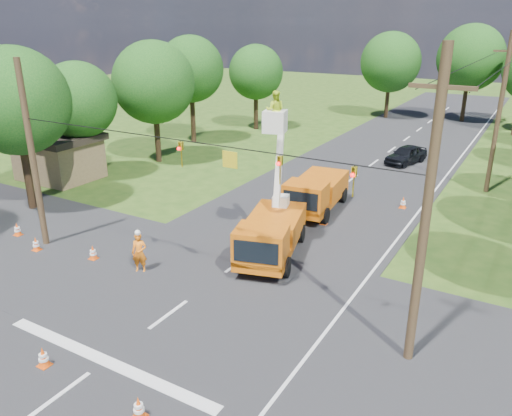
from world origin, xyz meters
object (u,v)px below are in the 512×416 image
Objects in this scene: pole_right_mid at (499,113)px; tree_left_f at (256,72)px; bucket_truck at (271,225)px; traffic_cone_6 at (17,229)px; traffic_cone_7 at (403,203)px; traffic_cone_1 at (139,408)px; shed at (59,156)px; pole_right_near at (426,215)px; tree_left_b at (15,101)px; tree_far_b at (471,58)px; ground_worker at (139,253)px; traffic_cone_0 at (43,357)px; traffic_cone_3 at (324,219)px; traffic_cone_5 at (36,244)px; tree_left_e at (191,69)px; traffic_cone_4 at (93,252)px; tree_far_a at (391,62)px; tree_left_d at (154,83)px; second_truck at (316,192)px; pole_left at (32,157)px; traffic_cone_2 at (283,243)px; tree_left_c at (78,101)px; distant_car at (406,155)px.

pole_right_mid is 1.19× the size of tree_left_f.
pole_right_mid reaches higher than bucket_truck.
traffic_cone_7 is at bearing 41.05° from traffic_cone_6.
traffic_cone_1 is 25.27m from shed.
traffic_cone_7 is 0.07× the size of pole_right_near.
tree_far_b reaches higher than tree_left_b.
ground_worker is 6.78m from traffic_cone_0.
traffic_cone_3 and traffic_cone_5 have the same top height.
tree_left_e is at bearing 175.48° from pole_right_mid.
traffic_cone_0 is 7.77m from traffic_cone_4.
traffic_cone_3 is 1.00× the size of traffic_cone_6.
traffic_cone_5 is at bearing -95.50° from tree_far_a.
pole_right_near is at bearing -83.03° from tree_far_b.
pole_right_mid reaches higher than tree_left_d.
tree_left_f is (-15.76, 25.63, 4.06)m from bucket_truck.
traffic_cone_3 is (1.24, -1.67, -0.83)m from second_truck.
pole_left is at bearing 110.36° from traffic_cone_5.
second_truck is 5.77m from traffic_cone_2.
ground_worker is at bearing -120.87° from pole_right_mid.
tree_left_b reaches higher than tree_left_d.
tree_left_e is 24.09m from tree_far_a.
pole_right_mid is 1.24× the size of tree_left_c.
tree_left_f is (-0.30, 27.00, -0.62)m from tree_left_b.
tree_far_a is (-6.11, 37.65, 5.83)m from traffic_cone_2.
traffic_cone_6 is at bearing -179.80° from pole_right_near.
tree_left_b reaches higher than traffic_cone_6.
tree_left_b is (-19.11, -11.06, 5.95)m from traffic_cone_7.
ground_worker is at bearing -114.88° from second_truck.
traffic_cone_0 is at bearing 178.08° from traffic_cone_1.
traffic_cone_0 is 1.00× the size of traffic_cone_2.
traffic_cone_6 is 1.00× the size of traffic_cone_7.
pole_left is (-12.16, 6.49, 4.14)m from traffic_cone_1.
distant_car reaches higher than traffic_cone_5.
tree_left_c is at bearing -108.69° from tree_far_a.
traffic_cone_0 is at bearing -99.57° from ground_worker.
traffic_cone_5 is 0.07× the size of tree_far_b.
traffic_cone_2 is 40.22m from tree_far_b.
traffic_cone_2 is 18.68m from tree_left_c.
traffic_cone_6 is 4.65m from pole_left.
second_truck is 0.70× the size of pole_left.
traffic_cone_2 is 9.01m from traffic_cone_4.
tree_far_b is at bearing 60.42° from shed.
tree_left_c is at bearing 138.96° from traffic_cone_4.
pole_left is at bearing -30.96° from tree_left_b.
traffic_cone_0 is 15.98m from traffic_cone_3.
traffic_cone_4 is at bearing -129.12° from traffic_cone_3.
tree_left_d is 0.90× the size of tree_far_b.
traffic_cone_7 is 22.30m from tree_left_c.
traffic_cone_4 is 0.08× the size of tree_left_b.
traffic_cone_6 is 28.81m from pole_right_mid.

